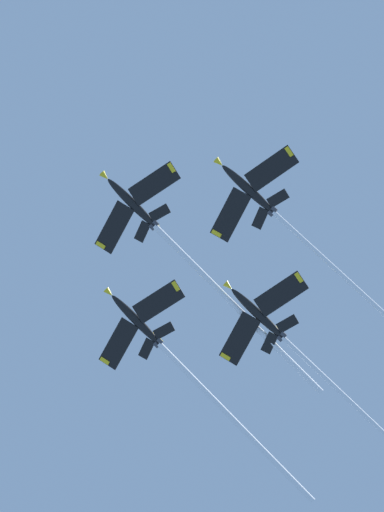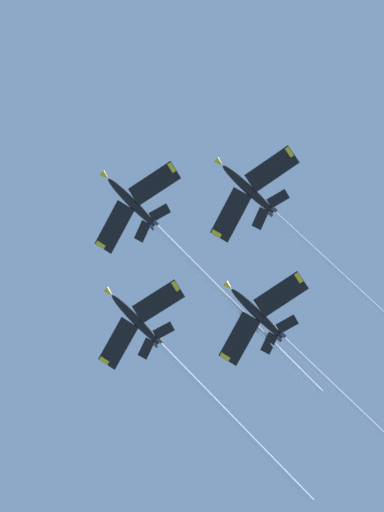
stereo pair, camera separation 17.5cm
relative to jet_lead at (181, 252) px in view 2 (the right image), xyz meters
The scene contains 4 objects.
jet_lead is the anchor object (origin of this frame).
jet_left_wing 18.05m from the jet_lead, 100.75° to the right, with size 35.12×30.42×15.12m.
jet_right_wing 19.59m from the jet_lead, 12.75° to the left, with size 40.34×32.85×17.05m.
jet_slot 23.62m from the jet_lead, 41.47° to the right, with size 34.69×29.91×15.16m.
Camera 2 is at (-52.96, -4.40, 1.50)m, focal length 72.37 mm.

